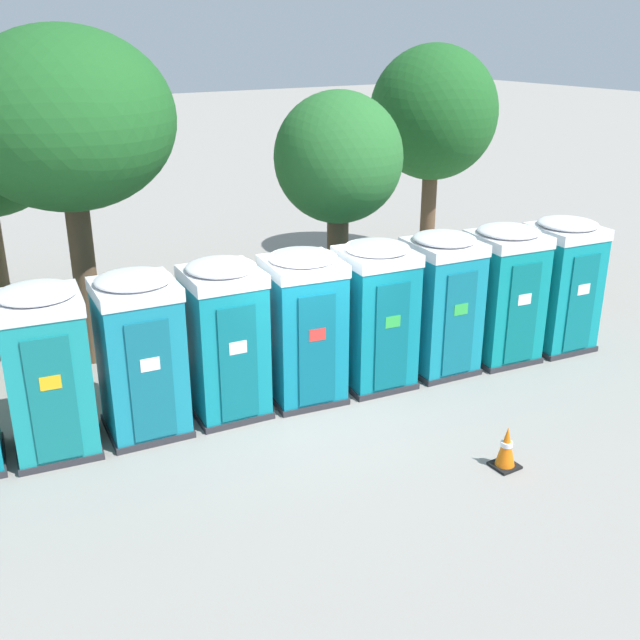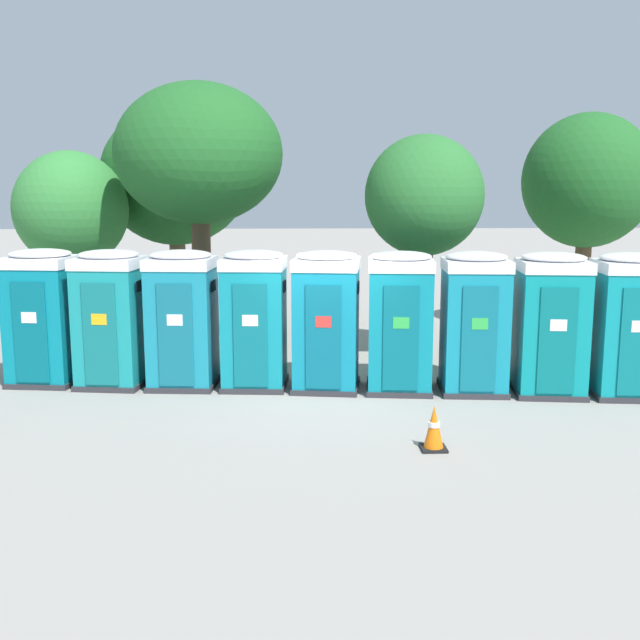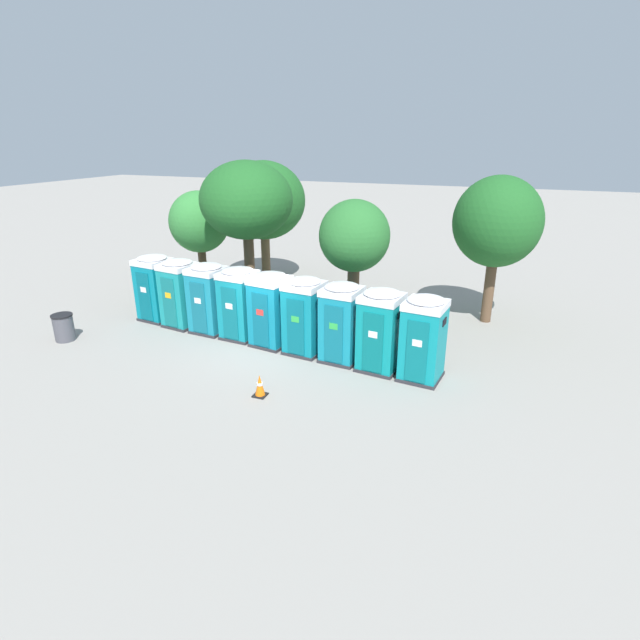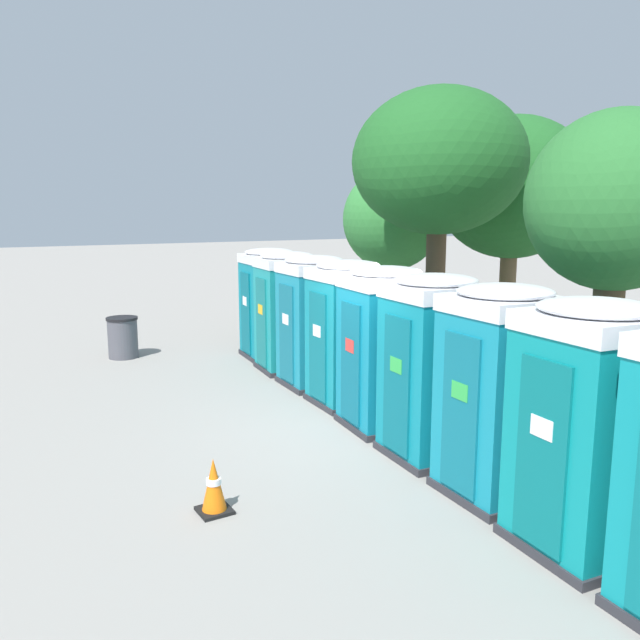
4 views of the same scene
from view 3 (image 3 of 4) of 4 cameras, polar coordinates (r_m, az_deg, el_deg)
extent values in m
plane|color=gray|center=(17.17, -6.03, -3.06)|extent=(120.00, 120.00, 0.00)
cube|color=#2D2D33|center=(20.63, -17.91, 0.28)|extent=(1.34, 1.34, 0.10)
cube|color=#097C8F|center=(20.30, -18.24, 3.19)|extent=(1.28, 1.28, 2.10)
cube|color=#076070|center=(19.95, -19.42, 2.53)|extent=(0.63, 0.11, 1.85)
cube|color=white|center=(19.86, -19.55, 3.27)|extent=(0.28, 0.04, 0.20)
cube|color=black|center=(19.69, -17.30, 5.02)|extent=(0.07, 0.36, 0.20)
cube|color=white|center=(20.01, -18.60, 6.34)|extent=(1.32, 1.32, 0.20)
ellipsoid|color=white|center=(19.98, -18.65, 6.75)|extent=(1.25, 1.25, 0.18)
cube|color=#2D2D33|center=(19.68, -15.36, -0.42)|extent=(1.33, 1.35, 0.10)
cube|color=teal|center=(19.33, -15.66, 2.63)|extent=(1.26, 1.28, 2.10)
cube|color=#126F71|center=(18.97, -16.86, 1.92)|extent=(0.61, 0.11, 1.85)
cube|color=yellow|center=(18.87, -16.99, 2.70)|extent=(0.28, 0.05, 0.20)
cube|color=black|center=(18.74, -14.62, 4.52)|extent=(0.07, 0.36, 0.20)
cube|color=white|center=(19.02, -15.99, 5.92)|extent=(1.30, 1.32, 0.20)
ellipsoid|color=white|center=(18.99, -16.03, 6.36)|extent=(1.24, 1.26, 0.18)
cube|color=#2D2D33|center=(18.85, -12.33, -1.08)|extent=(1.30, 1.30, 0.10)
cube|color=teal|center=(18.49, -12.59, 2.10)|extent=(1.24, 1.24, 2.10)
cube|color=#116679|center=(18.09, -13.71, 1.34)|extent=(0.63, 0.09, 1.85)
cube|color=white|center=(17.99, -13.82, 2.15)|extent=(0.28, 0.03, 0.20)
cube|color=black|center=(17.92, -11.30, 4.08)|extent=(0.06, 0.36, 0.20)
cube|color=white|center=(18.17, -12.86, 5.54)|extent=(1.28, 1.27, 0.20)
ellipsoid|color=white|center=(18.13, -12.90, 6.00)|extent=(1.22, 1.21, 0.18)
cube|color=#2D2D33|center=(18.10, -9.00, -1.77)|extent=(1.25, 1.29, 0.10)
cube|color=#108494|center=(17.72, -9.19, 1.53)|extent=(1.19, 1.23, 2.10)
cube|color=#0C6673|center=(17.30, -10.28, 0.72)|extent=(0.61, 0.08, 1.85)
cube|color=white|center=(17.19, -10.37, 1.57)|extent=(0.28, 0.03, 0.20)
cube|color=black|center=(17.19, -7.79, 3.58)|extent=(0.05, 0.36, 0.20)
cube|color=white|center=(17.38, -9.40, 5.11)|extent=(1.23, 1.26, 0.20)
ellipsoid|color=white|center=(17.34, -9.43, 5.59)|extent=(1.17, 1.20, 0.18)
cube|color=#2D2D33|center=(17.35, -5.54, -2.60)|extent=(1.34, 1.36, 0.10)
cube|color=#0F7F9C|center=(16.95, -5.67, 0.82)|extent=(1.28, 1.29, 2.10)
cube|color=#0B637A|center=(16.53, -6.82, -0.02)|extent=(0.62, 0.12, 1.85)
cube|color=red|center=(16.43, -6.90, 0.86)|extent=(0.28, 0.05, 0.20)
cube|color=black|center=(16.41, -4.11, 2.90)|extent=(0.08, 0.36, 0.20)
cube|color=white|center=(16.60, -5.80, 4.56)|extent=(1.32, 1.33, 0.20)
ellipsoid|color=white|center=(16.56, -5.82, 5.06)|extent=(1.25, 1.26, 0.18)
cube|color=#2D2D33|center=(16.69, -1.74, -3.47)|extent=(1.30, 1.32, 0.10)
cube|color=#0C7F92|center=(16.28, -1.78, 0.07)|extent=(1.23, 1.26, 2.10)
cube|color=#0A6372|center=(15.83, -2.81, -0.84)|extent=(0.61, 0.10, 1.85)
cube|color=green|center=(15.72, -2.86, 0.08)|extent=(0.28, 0.04, 0.20)
cube|color=black|center=(15.78, 0.00, 2.24)|extent=(0.06, 0.36, 0.20)
cube|color=white|center=(15.92, -1.82, 3.96)|extent=(1.27, 1.29, 0.20)
ellipsoid|color=white|center=(15.87, -1.83, 4.48)|extent=(1.21, 1.23, 0.18)
cube|color=#2D2D33|center=(16.14, 2.41, -4.35)|extent=(1.26, 1.30, 0.10)
cube|color=teal|center=(15.71, 2.47, -0.70)|extent=(1.20, 1.23, 2.10)
cube|color=#0E687B|center=(15.25, 1.56, -1.68)|extent=(0.61, 0.08, 1.85)
cube|color=green|center=(15.13, 1.54, -0.74)|extent=(0.28, 0.03, 0.20)
cube|color=black|center=(15.26, 4.43, 1.53)|extent=(0.06, 0.36, 0.20)
cube|color=white|center=(15.34, 2.53, 3.31)|extent=(1.24, 1.27, 0.20)
ellipsoid|color=white|center=(15.29, 2.54, 3.84)|extent=(1.18, 1.21, 0.18)
cube|color=#2D2D33|center=(15.63, 6.74, -5.35)|extent=(1.34, 1.33, 0.10)
cube|color=#0C898D|center=(15.19, 6.91, -1.61)|extent=(1.27, 1.27, 2.10)
cube|color=#096B6E|center=(14.71, 6.05, -2.64)|extent=(0.63, 0.11, 1.85)
cube|color=white|center=(14.59, 6.06, -1.67)|extent=(0.28, 0.04, 0.20)
cube|color=black|center=(14.74, 9.13, 0.64)|extent=(0.07, 0.36, 0.20)
cube|color=white|center=(14.80, 7.10, 2.52)|extent=(1.31, 1.31, 0.20)
ellipsoid|color=white|center=(14.75, 7.12, 3.07)|extent=(1.25, 1.25, 0.18)
cube|color=#2D2D33|center=(15.25, 11.39, -6.33)|extent=(1.29, 1.32, 0.10)
cube|color=#0E8C94|center=(14.79, 11.68, -2.52)|extent=(1.23, 1.25, 2.10)
cube|color=#0A6D73|center=(14.30, 10.99, -3.62)|extent=(0.61, 0.10, 1.85)
cube|color=white|center=(14.18, 11.04, -2.63)|extent=(0.28, 0.04, 0.20)
cube|color=black|center=(14.40, 14.05, -0.22)|extent=(0.06, 0.36, 0.20)
cube|color=white|center=(14.39, 12.00, 1.70)|extent=(1.27, 1.29, 0.20)
ellipsoid|color=white|center=(14.34, 12.05, 2.27)|extent=(1.21, 1.23, 0.18)
cylinder|color=brown|center=(24.22, -6.23, 7.63)|extent=(0.42, 0.42, 2.98)
ellipsoid|color=#1E5B23|center=(23.80, -6.46, 13.43)|extent=(3.86, 3.86, 3.56)
cylinder|color=brown|center=(20.01, 18.80, 3.84)|extent=(0.39, 0.39, 2.94)
ellipsoid|color=#1E5B23|center=(19.51, 19.60, 10.53)|extent=(3.18, 3.18, 3.30)
cylinder|color=brown|center=(18.16, 3.80, 3.06)|extent=(0.43, 0.43, 2.81)
ellipsoid|color=#286B2D|center=(17.64, 3.96, 9.57)|extent=(2.49, 2.49, 2.52)
cylinder|color=brown|center=(20.78, -8.05, 6.22)|extent=(0.42, 0.42, 3.56)
ellipsoid|color=#1E5B23|center=(20.30, -8.42, 13.39)|extent=(3.66, 3.66, 3.05)
cylinder|color=#4C3826|center=(23.60, -13.25, 6.17)|extent=(0.37, 0.37, 2.42)
ellipsoid|color=#337F38|center=(23.21, -13.64, 10.85)|extent=(2.65, 2.65, 2.72)
cylinder|color=#4C4C54|center=(19.63, -27.22, -0.84)|extent=(0.67, 0.67, 0.89)
cylinder|color=black|center=(19.49, -27.45, 0.47)|extent=(0.71, 0.71, 0.06)
cube|color=black|center=(14.10, -6.84, -8.52)|extent=(0.36, 0.36, 0.04)
cone|color=orange|center=(13.95, -6.90, -7.37)|extent=(0.28, 0.28, 0.60)
cylinder|color=white|center=(13.94, -6.90, -7.26)|extent=(0.17, 0.17, 0.07)
camera|label=1|loc=(13.75, -50.81, 9.01)|focal=42.00mm
camera|label=2|loc=(8.70, -57.54, -11.49)|focal=42.00mm
camera|label=4|loc=(9.09, 21.09, -3.48)|focal=35.00mm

